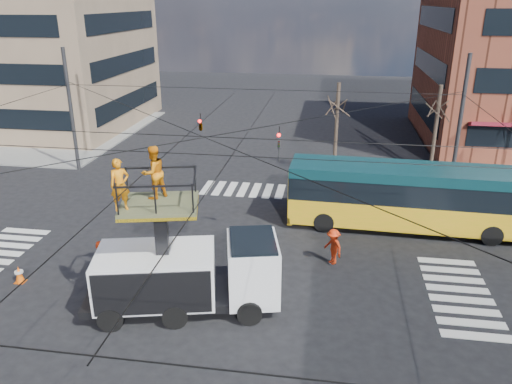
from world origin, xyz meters
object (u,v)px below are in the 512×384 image
Objects in this scene: utility_truck at (186,259)px; traffic_cone at (19,274)px; worker_ground at (101,263)px; flagger at (333,247)px; city_bus at (412,196)px.

utility_truck reaches higher than traffic_cone.
worker_ground is 9.62m from flagger.
traffic_cone is 3.51m from worker_ground.
utility_truck is 4.09m from worker_ground.
utility_truck is at bearing -5.36° from traffic_cone.
traffic_cone is at bearing 161.50° from utility_truck.
utility_truck reaches higher than flagger.
flagger is (9.08, 3.18, -0.16)m from worker_ground.
worker_ground is at bearing 151.96° from utility_truck.
utility_truck is at bearing -90.11° from flagger.
city_bus reaches higher than flagger.
utility_truck reaches higher than city_bus.
utility_truck is 10.18× the size of traffic_cone.
worker_ground is (-12.82, -7.38, -0.76)m from city_bus.
worker_ground is at bearing 5.57° from traffic_cone.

